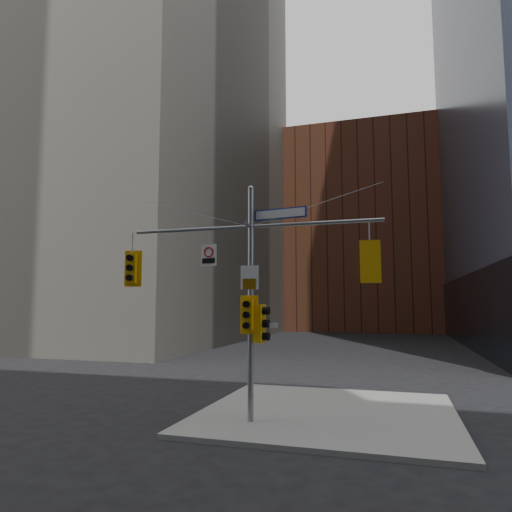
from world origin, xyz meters
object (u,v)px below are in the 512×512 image
Objects in this scene: traffic_light_east_arm at (370,262)px; traffic_light_pole_front at (248,315)px; signal_assembly at (251,278)px; regulatory_sign_arm at (209,254)px; street_sign_blade at (280,214)px; traffic_light_pole_side at (261,323)px; traffic_light_west_arm at (132,268)px.

traffic_light_east_arm is 1.05× the size of traffic_light_pole_front.
regulatory_sign_arm is at bearing -179.16° from signal_assembly.
signal_assembly is 3.59m from traffic_light_east_arm.
signal_assembly is 4.74× the size of street_sign_blade.
signal_assembly is 7.00× the size of traffic_light_pole_side.
street_sign_blade reaches higher than traffic_light_west_arm.
traffic_light_pole_side is at bearing -171.75° from street_sign_blade.
traffic_light_pole_front is (-0.33, -0.27, 0.27)m from traffic_light_pole_side.
street_sign_blade is (5.13, -0.01, 1.55)m from traffic_light_west_arm.
traffic_light_pole_front is at bearing 137.75° from traffic_light_pole_side.
signal_assembly is 6.93× the size of traffic_light_pole_front.
traffic_light_west_arm is 4.46m from traffic_light_pole_front.
traffic_light_pole_side is 3.38m from street_sign_blade.
traffic_light_west_arm is 0.72× the size of street_sign_blade.
traffic_light_east_arm reaches higher than traffic_light_pole_side.
traffic_light_west_arm is 1.07× the size of traffic_light_pole_side.
traffic_light_pole_front is at bearing -2.11° from regulatory_sign_arm.
traffic_light_east_arm is at bearing 7.91° from street_sign_blade.
traffic_light_pole_front is at bearing -155.99° from street_sign_blade.
traffic_light_pole_front is 3.21m from street_sign_blade.
regulatory_sign_arm is (-1.39, -0.02, 0.75)m from signal_assembly.
traffic_light_pole_front is 1.69× the size of regulatory_sign_arm.
traffic_light_pole_side is at bearing -12.82° from traffic_light_west_arm.
traffic_light_east_arm is at bearing 1.77° from traffic_light_pole_front.
traffic_light_west_arm is 2.82m from regulatory_sign_arm.
signal_assembly is 1.16m from traffic_light_pole_front.
street_sign_blade is at bearing 0.19° from signal_assembly.
street_sign_blade is at bearing 8.54° from regulatory_sign_arm.
street_sign_blade is (0.94, 0.00, 1.93)m from signal_assembly.
signal_assembly reaches higher than regulatory_sign_arm.
street_sign_blade reaches higher than traffic_light_pole_front.
traffic_light_west_arm is at bearing 179.82° from signal_assembly.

